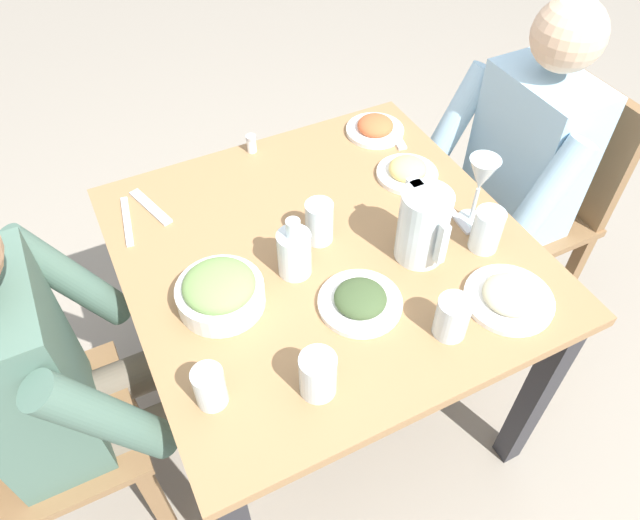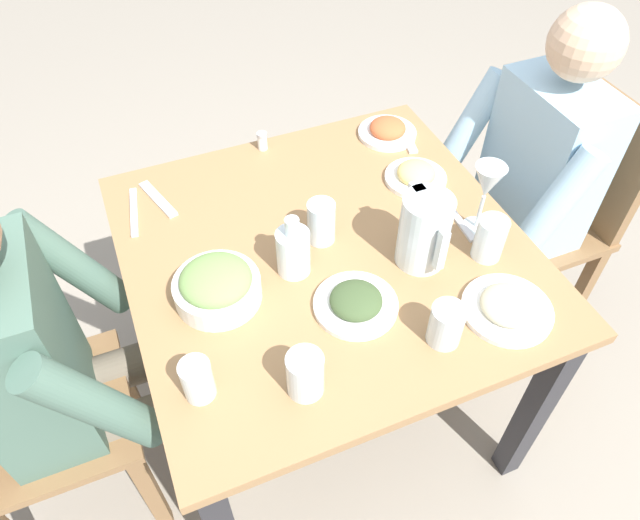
{
  "view_description": "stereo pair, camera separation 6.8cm",
  "coord_description": "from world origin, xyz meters",
  "px_view_note": "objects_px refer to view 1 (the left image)",
  "views": [
    {
      "loc": [
        0.9,
        -0.46,
        1.8
      ],
      "look_at": [
        0.03,
        -0.03,
        0.74
      ],
      "focal_mm": 32.99,
      "sensor_mm": 36.0,
      "label": 1
    },
    {
      "loc": [
        0.92,
        -0.4,
        1.8
      ],
      "look_at": [
        0.03,
        -0.03,
        0.74
      ],
      "focal_mm": 32.99,
      "sensor_mm": 36.0,
      "label": 2
    }
  ],
  "objects_px": {
    "diner_near": "(78,373)",
    "water_glass_near_left": "(210,387)",
    "chair_far": "(539,196)",
    "wine_glass": "(481,178)",
    "water_glass_by_pitcher": "(452,317)",
    "water_pitcher": "(423,226)",
    "diner_far": "(500,180)",
    "salad_bowl": "(220,291)",
    "plate_dolmas": "(360,300)",
    "plate_beans": "(510,297)",
    "salt_shaker": "(251,143)",
    "chair_near": "(8,441)",
    "oil_carafe": "(294,255)",
    "water_glass_far_right": "(487,230)",
    "plate_fries": "(408,171)",
    "water_glass_center": "(319,222)",
    "water_glass_far_left": "(318,375)",
    "plate_rice_curry": "(375,128)",
    "dining_table": "(325,277)"
  },
  "relations": [
    {
      "from": "chair_near",
      "to": "water_glass_far_right",
      "type": "relative_size",
      "value": 7.89
    },
    {
      "from": "plate_beans",
      "to": "salt_shaker",
      "type": "relative_size",
      "value": 3.79
    },
    {
      "from": "oil_carafe",
      "to": "water_glass_near_left",
      "type": "bearing_deg",
      "value": -50.73
    },
    {
      "from": "salad_bowl",
      "to": "plate_dolmas",
      "type": "relative_size",
      "value": 1.03
    },
    {
      "from": "water_glass_far_left",
      "to": "water_pitcher",
      "type": "bearing_deg",
      "value": 120.18
    },
    {
      "from": "chair_near",
      "to": "salt_shaker",
      "type": "relative_size",
      "value": 16.53
    },
    {
      "from": "water_glass_far_right",
      "to": "dining_table",
      "type": "bearing_deg",
      "value": -116.03
    },
    {
      "from": "salad_bowl",
      "to": "water_glass_far_left",
      "type": "bearing_deg",
      "value": 18.21
    },
    {
      "from": "water_glass_far_right",
      "to": "water_glass_center",
      "type": "xyz_separation_m",
      "value": [
        -0.21,
        -0.35,
        0.0
      ]
    },
    {
      "from": "diner_near",
      "to": "water_pitcher",
      "type": "relative_size",
      "value": 6.25
    },
    {
      "from": "plate_beans",
      "to": "water_glass_by_pitcher",
      "type": "xyz_separation_m",
      "value": [
        0.01,
        -0.17,
        0.03
      ]
    },
    {
      "from": "water_glass_by_pitcher",
      "to": "oil_carafe",
      "type": "bearing_deg",
      "value": -143.91
    },
    {
      "from": "water_glass_near_left",
      "to": "water_glass_center",
      "type": "height_order",
      "value": "water_glass_center"
    },
    {
      "from": "water_glass_far_right",
      "to": "water_glass_center",
      "type": "height_order",
      "value": "water_glass_center"
    },
    {
      "from": "chair_far",
      "to": "water_glass_far_left",
      "type": "bearing_deg",
      "value": -67.14
    },
    {
      "from": "wine_glass",
      "to": "water_glass_far_left",
      "type": "bearing_deg",
      "value": -65.13
    },
    {
      "from": "water_glass_center",
      "to": "wine_glass",
      "type": "distance_m",
      "value": 0.41
    },
    {
      "from": "chair_far",
      "to": "water_glass_near_left",
      "type": "bearing_deg",
      "value": -73.55
    },
    {
      "from": "diner_near",
      "to": "salt_shaker",
      "type": "bearing_deg",
      "value": 127.18
    },
    {
      "from": "plate_fries",
      "to": "water_glass_near_left",
      "type": "xyz_separation_m",
      "value": [
        0.42,
        -0.72,
        0.03
      ]
    },
    {
      "from": "plate_rice_curry",
      "to": "salt_shaker",
      "type": "xyz_separation_m",
      "value": [
        -0.08,
        -0.37,
        0.01
      ]
    },
    {
      "from": "diner_near",
      "to": "diner_far",
      "type": "height_order",
      "value": "same"
    },
    {
      "from": "plate_fries",
      "to": "water_glass_center",
      "type": "height_order",
      "value": "water_glass_center"
    },
    {
      "from": "plate_rice_curry",
      "to": "diner_far",
      "type": "bearing_deg",
      "value": 45.92
    },
    {
      "from": "diner_near",
      "to": "salad_bowl",
      "type": "relative_size",
      "value": 5.97
    },
    {
      "from": "chair_far",
      "to": "wine_glass",
      "type": "relative_size",
      "value": 4.55
    },
    {
      "from": "chair_far",
      "to": "plate_fries",
      "type": "xyz_separation_m",
      "value": [
        -0.06,
        -0.51,
        0.25
      ]
    },
    {
      "from": "water_pitcher",
      "to": "water_glass_far_left",
      "type": "xyz_separation_m",
      "value": [
        0.23,
        -0.39,
        -0.04
      ]
    },
    {
      "from": "chair_near",
      "to": "water_pitcher",
      "type": "bearing_deg",
      "value": 84.74
    },
    {
      "from": "water_glass_center",
      "to": "diner_near",
      "type": "bearing_deg",
      "value": -84.5
    },
    {
      "from": "water_glass_far_right",
      "to": "wine_glass",
      "type": "xyz_separation_m",
      "value": [
        -0.09,
        0.03,
        0.08
      ]
    },
    {
      "from": "salad_bowl",
      "to": "water_glass_by_pitcher",
      "type": "xyz_separation_m",
      "value": [
        0.3,
        0.42,
        0.01
      ]
    },
    {
      "from": "water_glass_by_pitcher",
      "to": "water_glass_near_left",
      "type": "bearing_deg",
      "value": -97.91
    },
    {
      "from": "water_glass_by_pitcher",
      "to": "water_pitcher",
      "type": "bearing_deg",
      "value": 163.3
    },
    {
      "from": "chair_near",
      "to": "diner_near",
      "type": "relative_size",
      "value": 0.75
    },
    {
      "from": "oil_carafe",
      "to": "salt_shaker",
      "type": "xyz_separation_m",
      "value": [
        -0.48,
        0.08,
        -0.03
      ]
    },
    {
      "from": "water_pitcher",
      "to": "plate_beans",
      "type": "xyz_separation_m",
      "value": [
        0.22,
        0.1,
        -0.08
      ]
    },
    {
      "from": "chair_far",
      "to": "oil_carafe",
      "type": "relative_size",
      "value": 5.43
    },
    {
      "from": "plate_dolmas",
      "to": "water_glass_center",
      "type": "bearing_deg",
      "value": 177.35
    },
    {
      "from": "diner_near",
      "to": "water_glass_near_left",
      "type": "bearing_deg",
      "value": 44.39
    },
    {
      "from": "chair_far",
      "to": "water_glass_by_pitcher",
      "type": "relative_size",
      "value": 8.88
    },
    {
      "from": "diner_far",
      "to": "salad_bowl",
      "type": "xyz_separation_m",
      "value": [
        0.14,
        -0.93,
        0.13
      ]
    },
    {
      "from": "oil_carafe",
      "to": "salt_shaker",
      "type": "height_order",
      "value": "oil_carafe"
    },
    {
      "from": "plate_fries",
      "to": "water_glass_by_pitcher",
      "type": "relative_size",
      "value": 1.7
    },
    {
      "from": "plate_beans",
      "to": "water_glass_near_left",
      "type": "relative_size",
      "value": 2.1
    },
    {
      "from": "oil_carafe",
      "to": "chair_far",
      "type": "bearing_deg",
      "value": 97.58
    },
    {
      "from": "dining_table",
      "to": "chair_far",
      "type": "height_order",
      "value": "chair_far"
    },
    {
      "from": "water_glass_far_right",
      "to": "diner_near",
      "type": "bearing_deg",
      "value": -98.35
    },
    {
      "from": "chair_near",
      "to": "water_glass_near_left",
      "type": "distance_m",
      "value": 0.59
    },
    {
      "from": "salad_bowl",
      "to": "plate_dolmas",
      "type": "xyz_separation_m",
      "value": [
        0.15,
        0.28,
        -0.03
      ]
    }
  ]
}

